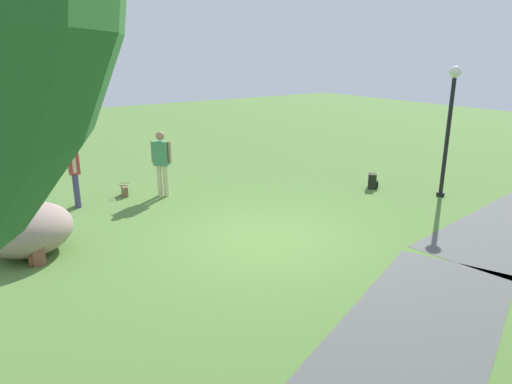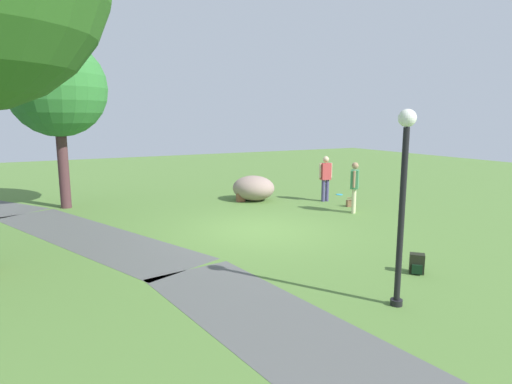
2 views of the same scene
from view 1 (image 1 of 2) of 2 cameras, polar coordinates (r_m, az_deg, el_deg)
The scene contains 9 objects.
ground_plane at distance 9.14m, azimuth 1.39°, elevation -5.81°, with size 48.00×48.00×0.00m, color #547B37.
lamp_post at distance 12.30m, azimuth 22.71°, elevation 8.47°, with size 0.28×0.28×3.20m.
lawn_boulder at distance 9.31m, azimuth -26.14°, elevation -4.13°, with size 2.11×2.06×0.93m.
woman_with_handbag at distance 11.80m, azimuth -11.54°, elevation 3.98°, with size 0.42×0.42×1.65m.
man_near_boulder at distance 11.54m, azimuth -21.49°, elevation 2.91°, with size 0.29×0.51×1.67m.
handbag_on_grass at distance 12.25m, azimuth -15.86°, elevation 0.21°, with size 0.31×0.33×0.31m.
backpack_by_boulder at distance 8.90m, azimuth -25.29°, elevation -6.84°, with size 0.27×0.29×0.40m.
spare_backpack_on_lawn at distance 12.80m, azimuth 14.13°, elevation 1.30°, with size 0.35×0.35×0.40m.
frisbee_on_grass at distance 12.91m, azimuth -25.96°, elevation -0.65°, with size 0.27×0.27×0.02m.
Camera 1 is at (5.00, 6.78, 3.54)m, focal length 32.55 mm.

